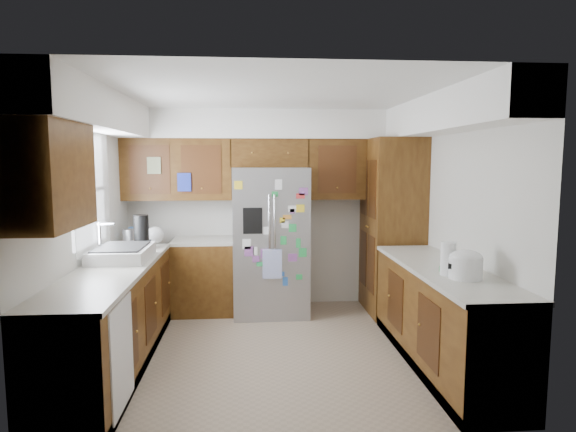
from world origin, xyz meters
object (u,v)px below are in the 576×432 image
object	(u,v)px
rice_cooker	(466,264)
fridge	(271,241)
paper_towel	(448,259)
pantry	(392,226)

from	to	relation	value
rice_cooker	fridge	bearing A→B (deg)	125.45
paper_towel	pantry	bearing A→B (deg)	87.23
pantry	rice_cooker	xyz separation A→B (m)	(-0.00, -2.05, -0.03)
rice_cooker	paper_towel	xyz separation A→B (m)	(-0.09, 0.13, 0.02)
pantry	rice_cooker	world-z (taller)	pantry
pantry	fridge	xyz separation A→B (m)	(-1.50, 0.05, -0.17)
fridge	paper_towel	size ratio (longest dim) A/B	6.42
fridge	rice_cooker	distance (m)	2.59
pantry	fridge	bearing A→B (deg)	177.94
fridge	rice_cooker	xyz separation A→B (m)	(1.50, -2.11, 0.14)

